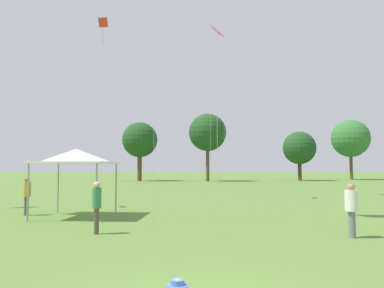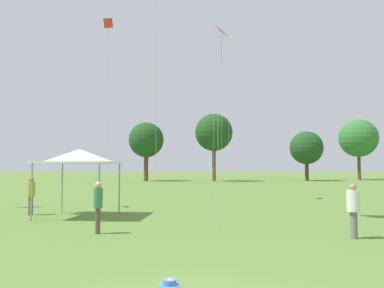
% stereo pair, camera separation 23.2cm
% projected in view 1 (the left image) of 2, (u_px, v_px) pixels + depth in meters
% --- Properties ---
extents(person_standing_0, '(0.40, 0.40, 1.71)m').
position_uv_depth(person_standing_0, '(97.00, 202.00, 12.29)').
color(person_standing_0, brown).
rests_on(person_standing_0, ground).
extents(person_standing_2, '(0.55, 0.55, 1.68)m').
position_uv_depth(person_standing_2, '(351.00, 206.00, 11.64)').
color(person_standing_2, slate).
rests_on(person_standing_2, ground).
extents(person_standing_3, '(0.47, 0.47, 1.72)m').
position_uv_depth(person_standing_3, '(27.00, 193.00, 16.99)').
color(person_standing_3, brown).
rests_on(person_standing_3, ground).
extents(canopy_tent, '(3.39, 3.39, 2.99)m').
position_uv_depth(canopy_tent, '(76.00, 157.00, 16.48)').
color(canopy_tent, white).
rests_on(canopy_tent, ground).
extents(kite_3, '(0.75, 0.40, 13.61)m').
position_uv_depth(kite_3, '(103.00, 34.00, 28.65)').
color(kite_3, red).
rests_on(kite_3, ground).
extents(kite_9, '(1.10, 1.17, 11.85)m').
position_uv_depth(kite_9, '(217.00, 37.00, 25.57)').
color(kite_9, '#B738C6').
rests_on(kite_9, ground).
extents(distant_tree_0, '(5.75, 5.75, 10.34)m').
position_uv_depth(distant_tree_0, '(208.00, 133.00, 57.32)').
color(distant_tree_0, brown).
rests_on(distant_tree_0, ground).
extents(distant_tree_1, '(6.41, 6.41, 10.27)m').
position_uv_depth(distant_tree_1, '(350.00, 138.00, 63.88)').
color(distant_tree_1, brown).
rests_on(distant_tree_1, ground).
extents(distant_tree_2, '(5.48, 5.48, 9.15)m').
position_uv_depth(distant_tree_2, '(140.00, 140.00, 58.24)').
color(distant_tree_2, brown).
rests_on(distant_tree_2, ground).
extents(distant_tree_3, '(5.22, 5.22, 7.82)m').
position_uv_depth(distant_tree_3, '(299.00, 148.00, 59.58)').
color(distant_tree_3, '#473323').
rests_on(distant_tree_3, ground).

